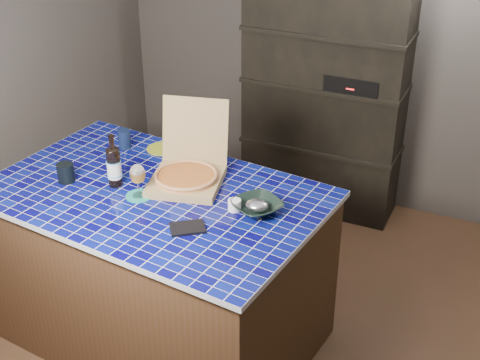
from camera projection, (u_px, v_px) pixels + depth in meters
The scene contains 14 objects.
room at pixel (241, 138), 3.69m from camera, with size 3.50×3.50×3.50m.
shelving_unit at pixel (324, 101), 5.08m from camera, with size 1.20×0.41×1.80m.
kitchen_island at pixel (159, 267), 3.90m from camera, with size 1.95×1.37×1.00m.
pizza_box at pixel (187, 174), 3.72m from camera, with size 0.48×0.55×0.42m.
mead_bottle at pixel (114, 166), 3.67m from camera, with size 0.08×0.08×0.31m.
teal_trivet at pixel (139, 196), 3.62m from camera, with size 0.15×0.15×0.01m, color #1A8B7A.
wine_glass at pixel (138, 175), 3.56m from camera, with size 0.08×0.08×0.19m.
tumbler at pixel (66, 173), 3.74m from camera, with size 0.10×0.10×0.11m, color black.
dvd_case at pixel (187, 228), 3.34m from camera, with size 0.12×0.17×0.01m, color black.
bowl at pixel (257, 207), 3.47m from camera, with size 0.25×0.25×0.06m, color black.
foil_contents at pixel (257, 205), 3.46m from camera, with size 0.12×0.10×0.06m, color #A7A8B2.
white_jar at pixel (235, 205), 3.48m from camera, with size 0.07×0.07×0.06m, color white.
navy_cup at pixel (124, 139), 4.11m from camera, with size 0.08×0.08×0.12m, color #0E1833.
green_trivet at pixel (162, 149), 4.13m from camera, with size 0.19×0.19×0.01m, color olive.
Camera 1 is at (1.38, -3.04, 2.84)m, focal length 50.00 mm.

